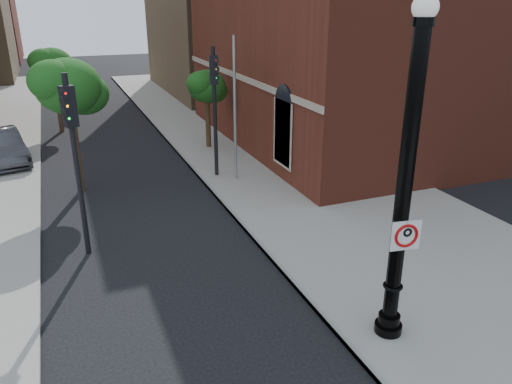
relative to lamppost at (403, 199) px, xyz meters
name	(u,v)px	position (x,y,z in m)	size (l,w,h in m)	color
ground	(246,352)	(-3.05, 0.66, -3.23)	(120.00, 120.00, 0.00)	black
sidewalk_right	(295,170)	(2.95, 10.66, -3.17)	(8.00, 60.00, 0.12)	gray
curb_edge	(205,182)	(-1.00, 10.66, -3.16)	(0.10, 60.00, 0.14)	gray
brick_wall_building	(438,11)	(12.95, 14.66, 3.03)	(22.30, 16.30, 12.50)	maroon
lamppost	(403,199)	(0.00, 0.00, 0.00)	(0.59, 0.59, 6.99)	black
no_parking_sign	(406,235)	(0.03, -0.18, -0.70)	(0.63, 0.14, 0.64)	white
parked_car	(1,147)	(-8.56, 16.54, -2.48)	(1.58, 4.53, 1.49)	#333339
traffic_signal_left	(73,137)	(-5.76, 6.39, 0.23)	(0.41, 0.45, 5.14)	black
traffic_signal_right	(214,92)	(-0.32, 11.22, 0.28)	(0.39, 0.45, 5.20)	black
utility_pole	(235,112)	(0.26, 10.54, -0.41)	(0.11, 0.11, 5.64)	#999999
street_tree_a	(69,88)	(-5.54, 11.73, 0.68)	(2.75, 2.49, 4.96)	#2F2013
street_tree_b	(53,66)	(-5.93, 21.62, 0.29)	(2.48, 2.24, 4.47)	#2F2013
street_tree_c	(207,87)	(0.60, 15.34, -0.26)	(2.10, 1.90, 3.79)	#2F2013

